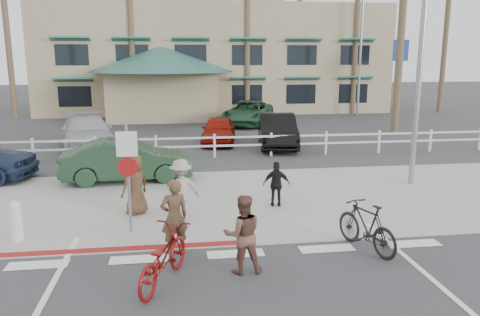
{
  "coord_description": "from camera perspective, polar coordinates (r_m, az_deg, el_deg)",
  "views": [
    {
      "loc": [
        -1.18,
        -8.57,
        4.06
      ],
      "look_at": [
        0.47,
        3.32,
        1.5
      ],
      "focal_mm": 35.0,
      "sensor_mm": 36.0,
      "label": 1
    }
  ],
  "objects": [
    {
      "name": "ground",
      "position": [
        9.56,
        -0.08,
        -13.11
      ],
      "size": [
        140.0,
        140.0,
        0.0
      ],
      "primitive_type": "plane",
      "color": "#333335"
    },
    {
      "name": "sidewalk_plaza",
      "position": [
        13.74,
        -2.64,
        -5.14
      ],
      "size": [
        22.0,
        7.0,
        0.01
      ],
      "primitive_type": "cube",
      "color": "gray",
      "rests_on": "ground"
    },
    {
      "name": "cross_street",
      "position": [
        17.59,
        -3.85,
        -1.33
      ],
      "size": [
        40.0,
        5.0,
        0.01
      ],
      "primitive_type": "cube",
      "color": "#333335",
      "rests_on": "ground"
    },
    {
      "name": "parking_lot",
      "position": [
        26.91,
        -5.31,
        3.31
      ],
      "size": [
        50.0,
        16.0,
        0.01
      ],
      "primitive_type": "cube",
      "color": "#333335",
      "rests_on": "ground"
    },
    {
      "name": "curb_red",
      "position": [
        10.73,
        -17.37,
        -10.71
      ],
      "size": [
        7.0,
        0.25,
        0.02
      ],
      "primitive_type": "cube",
      "color": "maroon",
      "rests_on": "ground"
    },
    {
      "name": "rail_fence",
      "position": [
        19.47,
        -2.83,
        1.49
      ],
      "size": [
        29.4,
        0.16,
        1.0
      ],
      "primitive_type": null,
      "color": "silver",
      "rests_on": "ground"
    },
    {
      "name": "building",
      "position": [
        39.73,
        -3.41,
        14.31
      ],
      "size": [
        28.0,
        16.0,
        11.3
      ],
      "primitive_type": null,
      "color": "tan",
      "rests_on": "ground"
    },
    {
      "name": "sign_post",
      "position": [
        11.14,
        -13.46,
        -1.85
      ],
      "size": [
        0.5,
        0.1,
        2.9
      ],
      "primitive_type": null,
      "color": "gray",
      "rests_on": "ground"
    },
    {
      "name": "bollard_0",
      "position": [
        11.74,
        -25.64,
        -6.98
      ],
      "size": [
        0.26,
        0.26,
        0.95
      ],
      "primitive_type": null,
      "color": "silver",
      "rests_on": "ground"
    },
    {
      "name": "streetlight_0",
      "position": [
        16.04,
        21.26,
        12.81
      ],
      "size": [
        0.6,
        2.0,
        9.0
      ],
      "primitive_type": null,
      "color": "gray",
      "rests_on": "ground"
    },
    {
      "name": "streetlight_1",
      "position": [
        35.14,
        14.49,
        12.79
      ],
      "size": [
        0.6,
        2.0,
        9.5
      ],
      "primitive_type": null,
      "color": "gray",
      "rests_on": "ground"
    },
    {
      "name": "info_sign",
      "position": [
        34.16,
        18.75,
        9.3
      ],
      "size": [
        1.2,
        0.16,
        5.6
      ],
      "primitive_type": null,
      "color": "navy",
      "rests_on": "ground"
    },
    {
      "name": "palm_1",
      "position": [
        35.36,
        -26.65,
        14.77
      ],
      "size": [
        4.0,
        4.0,
        13.0
      ],
      "primitive_type": null,
      "color": "#173715",
      "rests_on": "ground"
    },
    {
      "name": "palm_3",
      "position": [
        33.82,
        -13.22,
        16.72
      ],
      "size": [
        4.0,
        4.0,
        14.0
      ],
      "primitive_type": null,
      "color": "#173715",
      "rests_on": "ground"
    },
    {
      "name": "palm_4",
      "position": [
        34.76,
        -6.21,
        17.65
      ],
      "size": [
        4.0,
        4.0,
        15.0
      ],
      "primitive_type": null,
      "color": "#173715",
      "rests_on": "ground"
    },
    {
      "name": "palm_5",
      "position": [
        34.06,
        0.9,
        16.15
      ],
      "size": [
        4.0,
        4.0,
        13.0
      ],
      "primitive_type": null,
      "color": "#173715",
      "rests_on": "ground"
    },
    {
      "name": "palm_7",
      "position": [
        36.18,
        14.07,
        16.36
      ],
      "size": [
        4.0,
        4.0,
        14.0
      ],
      "primitive_type": null,
      "color": "#173715",
      "rests_on": "ground"
    },
    {
      "name": "palm_8",
      "position": [
        38.76,
        19.27,
        16.49
      ],
      "size": [
        4.0,
        4.0,
        15.0
      ],
      "primitive_type": null,
      "color": "#173715",
      "rests_on": "ground"
    },
    {
      "name": "palm_9",
      "position": [
        39.24,
        23.88,
        14.61
      ],
      "size": [
        4.0,
        4.0,
        13.0
      ],
      "primitive_type": null,
      "color": "#173715",
      "rests_on": "ground"
    },
    {
      "name": "palm_11",
      "position": [
        27.58,
        19.28,
        17.52
      ],
      "size": [
        4.0,
        4.0,
        14.0
      ],
      "primitive_type": null,
      "color": "#173715",
      "rests_on": "ground"
    },
    {
      "name": "bike_red",
      "position": [
        8.81,
        -9.4,
        -11.86
      ],
      "size": [
        1.39,
        2.07,
        1.03
      ],
      "primitive_type": "imported",
      "rotation": [
        0.0,
        0.0,
        2.74
      ],
      "color": "maroon",
      "rests_on": "ground"
    },
    {
      "name": "rider_red",
      "position": [
        9.97,
        -8.03,
        -7.1
      ],
      "size": [
        0.68,
        0.54,
        1.63
      ],
      "primitive_type": "imported",
      "rotation": [
        0.0,
        0.0,
        3.42
      ],
      "color": "brown",
      "rests_on": "ground"
    },
    {
      "name": "bike_black",
      "position": [
        10.48,
        15.16,
        -8.03
      ],
      "size": [
        1.07,
        1.87,
        1.08
      ],
      "primitive_type": "imported",
      "rotation": [
        0.0,
        0.0,
        3.48
      ],
      "color": "black",
      "rests_on": "ground"
    },
    {
      "name": "rider_black",
      "position": [
        9.03,
        0.33,
        -9.27
      ],
      "size": [
        0.78,
        0.61,
        1.56
      ],
      "primitive_type": "imported",
      "rotation": [
        0.0,
        0.0,
        3.18
      ],
      "color": "brown",
      "rests_on": "ground"
    },
    {
      "name": "pedestrian_a",
      "position": [
        12.05,
        -7.18,
        -3.84
      ],
      "size": [
        1.15,
        0.89,
        1.57
      ],
      "primitive_type": "imported",
      "rotation": [
        0.0,
        0.0,
        3.49
      ],
      "color": "#A1998D",
      "rests_on": "ground"
    },
    {
      "name": "pedestrian_child",
      "position": [
        13.04,
        4.48,
        -3.21
      ],
      "size": [
        0.8,
        0.45,
        1.28
      ],
      "primitive_type": "imported",
      "rotation": [
        0.0,
        0.0,
        2.95
      ],
      "color": "black",
      "rests_on": "ground"
    },
    {
      "name": "pedestrian_b",
      "position": [
        12.63,
        -12.66,
        -3.18
      ],
      "size": [
        0.93,
        0.91,
        1.62
      ],
      "primitive_type": "imported",
      "rotation": [
        0.0,
        0.0,
        3.87
      ],
      "color": "#4B311E",
      "rests_on": "ground"
    },
    {
      "name": "car_white_sedan",
      "position": [
        16.16,
        -13.6,
        -0.29
      ],
      "size": [
        4.37,
        1.77,
        1.41
      ],
      "primitive_type": "imported",
      "rotation": [
        0.0,
        0.0,
        1.64
      ],
      "color": "#1D3924",
      "rests_on": "ground"
    },
    {
      "name": "lot_car_1",
      "position": [
        22.3,
        -18.14,
        2.95
      ],
      "size": [
        3.36,
        5.67,
        1.54
      ],
      "primitive_type": "imported",
      "rotation": [
        0.0,
        0.0,
        0.24
      ],
      "color": "#A2A3A5",
      "rests_on": "ground"
    },
    {
      "name": "lot_car_2",
      "position": [
        22.77,
        -2.62,
        3.43
      ],
      "size": [
        2.12,
        4.04,
        1.31
      ],
      "primitive_type": "imported",
      "rotation": [
        0.0,
        0.0,
        -0.15
      ],
      "color": "#8D0E05",
      "rests_on": "ground"
    },
    {
      "name": "lot_car_3",
      "position": [
        21.93,
        4.56,
        3.36
      ],
      "size": [
        2.24,
        4.83,
        1.53
      ],
      "primitive_type": "imported",
      "rotation": [
        0.0,
        0.0,
        -0.14
      ],
      "color": "black",
      "rests_on": "ground"
    },
    {
      "name": "lot_car_5",
      "position": [
        29.32,
        1.01,
        5.54
      ],
      "size": [
        4.24,
        5.86,
        1.48
      ],
      "primitive_type": "imported",
      "rotation": [
        0.0,
        0.0,
        -0.37
      ],
      "color": "#214E31",
      "rests_on": "ground"
    }
  ]
}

